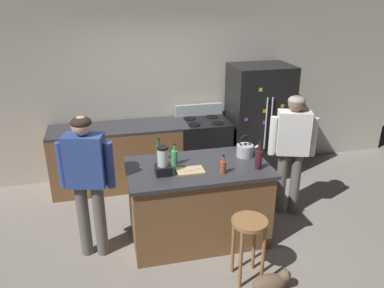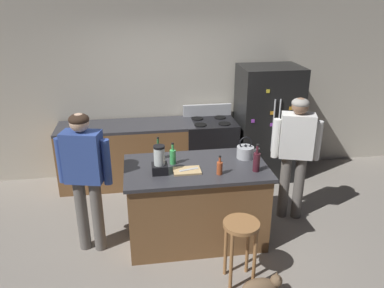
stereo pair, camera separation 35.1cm
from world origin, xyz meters
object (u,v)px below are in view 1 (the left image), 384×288
Objects in this scene: chef_knife at (192,170)px; tea_kettle at (245,150)px; person_by_sink_right at (292,145)px; kitchen_island at (198,202)px; cat at (271,283)px; bar_stool at (249,234)px; bottle_olive_oil at (159,152)px; blender_appliance at (163,163)px; cutting_board at (190,171)px; stove_range at (203,149)px; bottle_cooking_sauce at (223,166)px; bottle_soda at (174,157)px; refrigerator at (258,121)px; person_by_island_left at (87,175)px; bottle_wine at (259,159)px.

tea_kettle is at bearing 6.46° from chef_knife.
person_by_sink_right is at bearing 10.65° from tea_kettle.
cat is at bearing -65.47° from kitchen_island.
cat is 1.52m from tea_kettle.
bar_stool is 1.39m from bottle_olive_oil.
bar_stool is 0.92m from chef_knife.
kitchen_island reaches higher than cat.
cutting_board is (0.30, -0.01, -0.12)m from blender_appliance.
tea_kettle reaches higher than chef_knife.
stove_range is 1.64m from bottle_olive_oil.
cutting_board is (-0.44, 0.69, 0.42)m from bar_stool.
bar_stool is (0.32, -0.81, 0.07)m from kitchen_island.
bottle_cooking_sauce is 0.58m from bottle_soda.
chef_knife reaches higher than cat.
stove_range is 3.55× the size of blender_appliance.
refrigerator is 1.09× the size of person_by_sink_right.
bottle_soda is at bearing 122.18° from cat.
cutting_board reaches higher than kitchen_island.
cat is at bearing -56.18° from bar_stool.
person_by_island_left is 0.97m from bottle_soda.
bottle_soda reaches higher than kitchen_island.
bottle_soda is at bearing -116.84° from stove_range.
kitchen_island reaches higher than bar_stool.
cutting_board is at bearing -132.29° from refrigerator.
cat is 1.88× the size of tea_kettle.
refrigerator reaches higher than bottle_soda.
bottle_soda is (-0.88, 0.32, -0.02)m from bottle_wine.
blender_appliance is 1.05m from bottle_wine.
bottle_soda is (0.96, 0.14, 0.05)m from person_by_island_left.
tea_kettle is (1.03, 0.25, -0.06)m from blender_appliance.
bar_stool is 1.15m from blender_appliance.
bottle_wine is (0.31, 0.60, 0.52)m from bar_stool.
bottle_soda is (-0.73, 1.16, 0.93)m from cat.
bottle_olive_oil reaches higher than chef_knife.
chef_knife is at bearing -129.95° from kitchen_island.
bottle_wine is at bearing -7.34° from cutting_board.
stove_range is 5.13× the size of chef_knife.
blender_appliance reaches higher than bar_stool.
person_by_island_left is 6.40× the size of bottle_soda.
kitchen_island is 3.10× the size of cat.
refrigerator reaches higher than bottle_cooking_sauce.
person_by_island_left is at bearing -178.52° from kitchen_island.
kitchen_island is 1.32m from person_by_island_left.
stove_range is 2.17× the size of cat.
person_by_sink_right is at bearing 6.18° from bottle_soda.
bottle_cooking_sauce is (-1.13, -1.73, 0.15)m from refrigerator.
refrigerator is 2.40m from blender_appliance.
cat is (0.16, -0.25, -0.43)m from bar_stool.
kitchen_island is 1.22m from cat.
person_by_island_left is 1.86m from bottle_wine.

